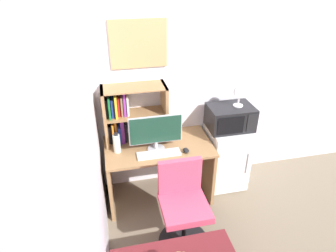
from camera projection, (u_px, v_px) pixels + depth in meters
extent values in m
cube|color=silver|center=(264.00, 76.00, 3.53)|extent=(6.40, 0.04, 2.60)
cube|color=silver|center=(89.00, 192.00, 1.78)|extent=(0.04, 4.40, 2.60)
cube|color=#997047|center=(159.00, 146.00, 3.26)|extent=(1.18, 0.66, 0.03)
cube|color=#997047|center=(110.00, 179.00, 3.34)|extent=(0.04, 0.60, 0.70)
cube|color=#997047|center=(206.00, 166.00, 3.55)|extent=(0.04, 0.60, 0.70)
cube|color=#997047|center=(105.00, 117.00, 3.15)|extent=(0.03, 0.30, 0.64)
cube|color=#997047|center=(165.00, 111.00, 3.28)|extent=(0.03, 0.30, 0.64)
cube|color=#997047|center=(134.00, 87.00, 3.06)|extent=(0.69, 0.30, 0.01)
cube|color=#997047|center=(135.00, 114.00, 3.21)|extent=(0.62, 0.30, 0.01)
cube|color=black|center=(110.00, 132.00, 3.29)|extent=(0.03, 0.18, 0.22)
cube|color=orange|center=(113.00, 131.00, 3.28)|extent=(0.02, 0.24, 0.26)
cube|color=orange|center=(115.00, 129.00, 3.29)|extent=(0.03, 0.18, 0.28)
cube|color=navy|center=(119.00, 132.00, 3.30)|extent=(0.03, 0.25, 0.21)
cube|color=purple|center=(122.00, 128.00, 3.29)|extent=(0.04, 0.21, 0.29)
cube|color=black|center=(125.00, 130.00, 3.32)|extent=(0.02, 0.18, 0.23)
cube|color=black|center=(106.00, 106.00, 3.13)|extent=(0.02, 0.19, 0.20)
cube|color=#197233|center=(109.00, 105.00, 3.12)|extent=(0.02, 0.24, 0.23)
cube|color=navy|center=(112.00, 106.00, 3.14)|extent=(0.03, 0.20, 0.20)
cube|color=gold|center=(115.00, 104.00, 3.13)|extent=(0.02, 0.24, 0.25)
cube|color=#B21E1E|center=(118.00, 104.00, 3.16)|extent=(0.03, 0.17, 0.22)
cube|color=brown|center=(121.00, 104.00, 3.15)|extent=(0.02, 0.20, 0.22)
cube|color=purple|center=(124.00, 102.00, 3.15)|extent=(0.03, 0.19, 0.26)
cube|color=silver|center=(127.00, 103.00, 3.17)|extent=(0.02, 0.18, 0.23)
cylinder|color=#B7B7BC|center=(156.00, 149.00, 3.18)|extent=(0.19, 0.19, 0.02)
cylinder|color=#B7B7BC|center=(156.00, 145.00, 3.16)|extent=(0.04, 0.04, 0.08)
cube|color=#B7B7BC|center=(156.00, 130.00, 3.07)|extent=(0.56, 0.01, 0.32)
cube|color=#193D2D|center=(156.00, 130.00, 3.06)|extent=(0.54, 0.02, 0.29)
cube|color=silver|center=(159.00, 154.00, 3.09)|extent=(0.46, 0.14, 0.02)
ellipsoid|color=black|center=(186.00, 150.00, 3.13)|extent=(0.06, 0.09, 0.04)
cylinder|color=silver|center=(117.00, 143.00, 3.10)|extent=(0.08, 0.08, 0.21)
cylinder|color=black|center=(116.00, 134.00, 3.04)|extent=(0.04, 0.04, 0.02)
cube|color=white|center=(226.00, 156.00, 3.65)|extent=(0.47, 0.46, 0.80)
cube|color=white|center=(233.00, 167.00, 3.45)|extent=(0.45, 0.01, 0.77)
cylinder|color=#B2B2B7|center=(247.00, 163.00, 3.45)|extent=(0.01, 0.01, 0.28)
cube|color=black|center=(230.00, 117.00, 3.38)|extent=(0.51, 0.36, 0.27)
cube|color=black|center=(231.00, 126.00, 3.21)|extent=(0.31, 0.01, 0.21)
cube|color=black|center=(252.00, 123.00, 3.26)|extent=(0.12, 0.01, 0.22)
cylinder|color=silver|center=(238.00, 105.00, 3.33)|extent=(0.11, 0.11, 0.01)
cylinder|color=silver|center=(239.00, 101.00, 3.30)|extent=(0.02, 0.02, 0.10)
cylinder|color=silver|center=(240.00, 91.00, 3.23)|extent=(0.14, 0.03, 0.14)
cylinder|color=black|center=(183.00, 242.00, 3.00)|extent=(0.51, 0.51, 0.04)
cylinder|color=black|center=(184.00, 226.00, 2.88)|extent=(0.04, 0.04, 0.46)
cube|color=#D84766|center=(185.00, 207.00, 2.76)|extent=(0.44, 0.44, 0.07)
cube|color=#D84766|center=(180.00, 176.00, 2.82)|extent=(0.42, 0.06, 0.37)
cube|color=tan|center=(138.00, 44.00, 2.99)|extent=(0.59, 0.02, 0.49)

